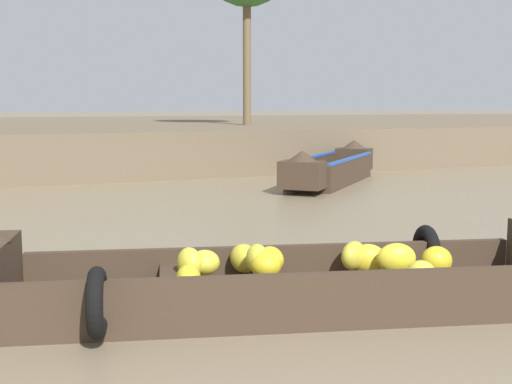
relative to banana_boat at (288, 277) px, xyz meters
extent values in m
plane|color=#7A6B51|center=(-1.34, 5.58, -0.29)|extent=(300.00, 300.00, 0.00)
cube|color=brown|center=(-1.34, 19.73, 0.25)|extent=(160.00, 20.00, 1.08)
cube|color=#3D2D21|center=(-0.02, -0.01, -0.23)|extent=(4.48, 2.15, 0.12)
cube|color=#3D2D21|center=(0.11, 0.48, 0.00)|extent=(4.23, 1.17, 0.33)
cube|color=#3D2D21|center=(-0.15, -0.50, 0.00)|extent=(4.23, 1.17, 0.33)
cube|color=#3D2D21|center=(-0.92, 0.23, 0.01)|extent=(0.44, 1.00, 0.05)
torus|color=black|center=(1.55, 0.23, 0.03)|extent=(0.25, 0.53, 0.52)
torus|color=black|center=(-1.59, -0.24, 0.03)|extent=(0.25, 0.53, 0.52)
ellipsoid|color=yellow|center=(0.81, 0.07, 0.07)|extent=(0.36, 0.31, 0.26)
ellipsoid|color=yellow|center=(1.38, -0.15, 0.05)|extent=(0.31, 0.29, 0.26)
ellipsoid|color=yellow|center=(-0.61, 0.32, 0.11)|extent=(0.29, 0.29, 0.21)
ellipsoid|color=yellow|center=(-0.03, 0.28, 0.09)|extent=(0.22, 0.31, 0.22)
ellipsoid|color=yellow|center=(-0.22, -0.06, 0.14)|extent=(0.29, 0.29, 0.23)
ellipsoid|color=gold|center=(-0.24, 0.38, 0.10)|extent=(0.27, 0.32, 0.25)
ellipsoid|color=yellow|center=(-0.75, 0.30, 0.12)|extent=(0.24, 0.30, 0.26)
ellipsoid|color=yellow|center=(0.94, -0.18, 0.11)|extent=(0.38, 0.28, 0.26)
ellipsoid|color=yellow|center=(-0.25, 0.04, 0.17)|extent=(0.25, 0.33, 0.24)
ellipsoid|color=yellow|center=(0.96, -0.50, 0.04)|extent=(0.36, 0.36, 0.25)
ellipsoid|color=yellow|center=(-0.85, 0.01, 0.07)|extent=(0.26, 0.33, 0.21)
ellipsoid|color=gold|center=(0.70, 0.13, 0.09)|extent=(0.36, 0.33, 0.25)
cube|color=#3D2D21|center=(4.71, 7.86, -0.23)|extent=(3.10, 3.13, 0.12)
cube|color=#3D2D21|center=(5.02, 7.56, 0.04)|extent=(2.48, 2.52, 0.41)
cube|color=#3D2D21|center=(4.40, 8.17, 0.04)|extent=(2.48, 2.52, 0.41)
cube|color=#234C9E|center=(5.02, 7.56, 0.27)|extent=(2.49, 2.53, 0.05)
cube|color=#234C9E|center=(4.40, 8.17, 0.27)|extent=(2.49, 2.53, 0.05)
cube|color=#3D2D21|center=(3.30, 6.43, 0.09)|extent=(0.97, 0.97, 0.52)
cone|color=#3D2D21|center=(3.30, 6.43, 0.45)|extent=(0.79, 0.79, 0.20)
cube|color=#3D2D21|center=(6.12, 9.30, 0.09)|extent=(0.97, 0.97, 0.52)
cone|color=#3D2D21|center=(6.12, 9.30, 0.45)|extent=(0.79, 0.79, 0.20)
cube|color=#3D2D21|center=(5.23, 8.39, 0.06)|extent=(0.75, 0.74, 0.05)
cylinder|color=brown|center=(5.18, 13.97, 3.00)|extent=(0.24, 0.24, 4.41)
camera|label=1|loc=(-2.30, -4.91, 1.42)|focal=47.34mm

